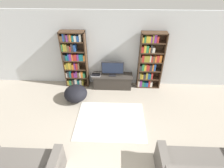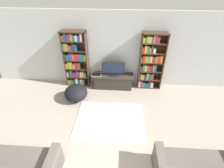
{
  "view_description": "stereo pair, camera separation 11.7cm",
  "coord_description": "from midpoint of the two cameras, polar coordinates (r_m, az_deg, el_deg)",
  "views": [
    {
      "loc": [
        0.17,
        -1.26,
        3.74
      ],
      "look_at": [
        -0.01,
        3.09,
        0.7
      ],
      "focal_mm": 28.0,
      "sensor_mm": 36.0,
      "label": 1
    },
    {
      "loc": [
        0.29,
        -1.26,
        3.74
      ],
      "look_at": [
        -0.01,
        3.09,
        0.7
      ],
      "focal_mm": 28.0,
      "sensor_mm": 36.0,
      "label": 2
    }
  ],
  "objects": [
    {
      "name": "television",
      "position": [
        5.97,
        -0.38,
        5.05
      ],
      "size": [
        0.77,
        0.16,
        0.51
      ],
      "color": "black",
      "rests_on": "tv_stand"
    },
    {
      "name": "laptop",
      "position": [
        6.15,
        -5.87,
        2.99
      ],
      "size": [
        0.32,
        0.25,
        0.03
      ],
      "color": "silver",
      "rests_on": "tv_stand"
    },
    {
      "name": "tv_stand",
      "position": [
        6.26,
        -0.36,
        1.01
      ],
      "size": [
        1.4,
        0.48,
        0.5
      ],
      "color": "#332D28",
      "rests_on": "ground_plane"
    },
    {
      "name": "area_rug",
      "position": [
        5.13,
        -1.15,
        -11.79
      ],
      "size": [
        1.95,
        1.52,
        0.02
      ],
      "color": "beige",
      "rests_on": "ground_plane"
    },
    {
      "name": "beanbag_ottoman",
      "position": [
        5.79,
        -12.34,
        -3.05
      ],
      "size": [
        0.74,
        0.74,
        0.51
      ],
      "primitive_type": "ellipsoid",
      "color": "black",
      "rests_on": "ground_plane"
    },
    {
      "name": "wall_back",
      "position": [
        6.01,
        -0.06,
        10.96
      ],
      "size": [
        8.8,
        0.06,
        2.6
      ],
      "color": "silver",
      "rests_on": "ground_plane"
    },
    {
      "name": "bookshelf_right",
      "position": [
        6.05,
        11.53,
        7.19
      ],
      "size": [
        0.81,
        0.3,
        2.0
      ],
      "color": "#422D1E",
      "rests_on": "ground_plane"
    },
    {
      "name": "bookshelf_left",
      "position": [
        6.17,
        -12.68,
        7.62
      ],
      "size": [
        0.81,
        0.3,
        2.0
      ],
      "color": "#422D1E",
      "rests_on": "ground_plane"
    }
  ]
}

